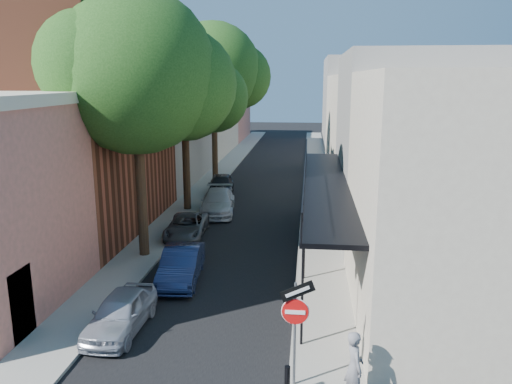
% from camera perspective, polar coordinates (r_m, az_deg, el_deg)
% --- Properties ---
extents(road_surface, '(6.00, 64.00, 0.01)m').
position_cam_1_polar(road_surface, '(41.29, 1.31, 2.03)').
color(road_surface, black).
rests_on(road_surface, ground).
extents(sidewalk_left, '(2.00, 64.00, 0.12)m').
position_cam_1_polar(sidewalk_left, '(41.80, -4.16, 2.21)').
color(sidewalk_left, gray).
rests_on(sidewalk_left, ground).
extents(sidewalk_right, '(2.00, 64.00, 0.12)m').
position_cam_1_polar(sidewalk_right, '(41.14, 6.87, 1.98)').
color(sidewalk_right, gray).
rests_on(sidewalk_right, ground).
extents(buildings_left, '(10.10, 59.10, 12.00)m').
position_cam_1_polar(buildings_left, '(41.28, -11.93, 8.67)').
color(buildings_left, '#DA7D70').
rests_on(buildings_left, ground).
extents(buildings_right, '(9.80, 55.00, 10.00)m').
position_cam_1_polar(buildings_right, '(40.42, 14.21, 7.74)').
color(buildings_right, beige).
rests_on(buildings_right, ground).
extents(sign_post, '(0.89, 0.17, 2.99)m').
position_cam_1_polar(sign_post, '(12.75, 4.53, -13.92)').
color(sign_post, '#595B60').
rests_on(sign_post, ground).
extents(bollard, '(0.14, 0.14, 0.80)m').
position_cam_1_polar(bollard, '(13.11, 3.60, -20.76)').
color(bollard, black).
rests_on(bollard, sidewalk_right).
extents(oak_near, '(7.48, 6.80, 11.42)m').
position_cam_1_polar(oak_near, '(21.75, -12.30, 12.86)').
color(oak_near, '#372616').
rests_on(oak_near, ground).
extents(oak_mid, '(6.60, 6.00, 10.20)m').
position_cam_1_polar(oak_mid, '(29.45, -7.39, 11.38)').
color(oak_mid, '#372616').
rests_on(oak_mid, ground).
extents(oak_far, '(7.70, 7.00, 11.90)m').
position_cam_1_polar(oak_far, '(38.28, -4.14, 13.57)').
color(oak_far, '#372616').
rests_on(oak_far, ground).
extents(parked_car_a, '(1.54, 3.64, 1.23)m').
position_cam_1_polar(parked_car_a, '(16.60, -15.22, -13.16)').
color(parked_car_a, '#9BA0AC').
rests_on(parked_car_a, ground).
extents(parked_car_b, '(1.74, 4.10, 1.31)m').
position_cam_1_polar(parked_car_b, '(19.89, -8.54, -8.24)').
color(parked_car_b, '#162247').
rests_on(parked_car_b, ground).
extents(parked_car_c, '(2.14, 4.14, 1.11)m').
position_cam_1_polar(parked_car_c, '(25.18, -7.93, -3.91)').
color(parked_car_c, '#4E5054').
rests_on(parked_car_c, ground).
extents(parked_car_d, '(2.42, 4.85, 1.35)m').
position_cam_1_polar(parked_car_d, '(29.36, -4.40, -1.15)').
color(parked_car_d, silver).
rests_on(parked_car_d, ground).
extents(parked_car_e, '(2.22, 4.32, 1.41)m').
position_cam_1_polar(parked_car_e, '(33.97, -4.00, 0.83)').
color(parked_car_e, black).
rests_on(parked_car_e, ground).
extents(pedestrian, '(0.57, 0.74, 1.81)m').
position_cam_1_polar(pedestrian, '(12.88, 11.17, -18.98)').
color(pedestrian, slate).
rests_on(pedestrian, sidewalk_right).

